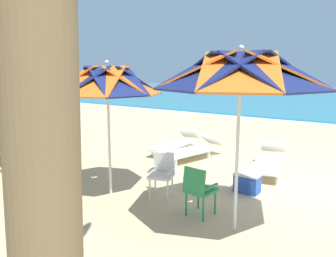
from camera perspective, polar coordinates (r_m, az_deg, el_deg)
The scene contains 12 objects.
ground_plane at distance 7.46m, azimuth 24.13°, elevation -9.87°, with size 80.00×80.00×0.00m, color #D3B784.
beach_umbrella_0 at distance 4.81m, azimuth 12.56°, elevation 9.59°, with size 2.53×2.53×2.79m.
plastic_chair_0 at distance 5.56m, azimuth 5.38°, elevation -10.36°, with size 0.48×0.51×0.87m.
beach_umbrella_1 at distance 6.31m, azimuth -10.59°, elevation 8.03°, with size 2.07×2.07×2.63m.
plastic_chair_1 at distance 6.38m, azimuth -1.03°, elevation -7.60°, with size 0.56×0.59×0.87m.
beach_umbrella_2 at distance 8.97m, azimuth -22.59°, elevation 7.96°, with size 2.56×2.56×2.58m.
plastic_chair_2 at distance 9.80m, azimuth -22.03°, elevation -2.08°, with size 0.63×0.63×0.87m.
plastic_chair_3 at distance 9.09m, azimuth -18.17°, elevation -2.74°, with size 0.63×0.63×0.87m.
sun_lounger_1 at distance 8.32m, azimuth 17.33°, elevation -5.38°, with size 1.09×2.23×0.62m.
sun_lounger_2 at distance 9.05m, azimuth 4.16°, elevation -3.71°, with size 1.08×2.23×0.62m.
sun_lounger_3 at distance 9.88m, azimuth 1.31°, elevation -2.52°, with size 0.76×2.18×0.62m.
cooler_box at distance 6.86m, azimuth 13.72°, elevation -9.21°, with size 0.50×0.34×0.40m.
Camera 1 is at (1.25, -6.95, 2.43)m, focal length 34.78 mm.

